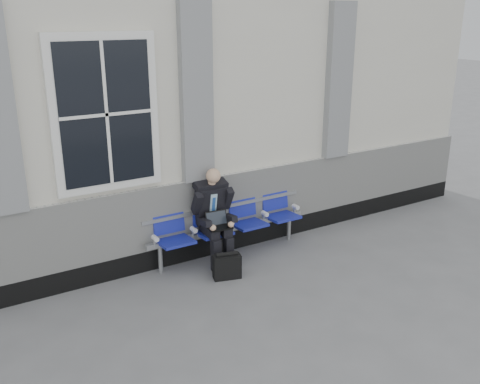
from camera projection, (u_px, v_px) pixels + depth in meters
ground at (132, 338)px, 5.94m from camera, size 70.00×70.00×0.00m
station_building at (39, 97)px, 8.03m from camera, size 14.40×4.40×4.49m
bench at (228, 220)px, 7.83m from camera, size 2.60×0.47×0.91m
businessman at (214, 213)px, 7.50m from camera, size 0.58×0.78×1.41m
briefcase at (227, 266)px, 7.23m from camera, size 0.40×0.26×0.39m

